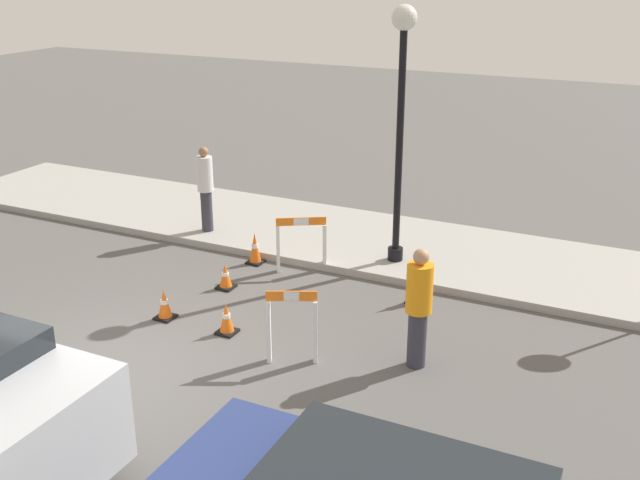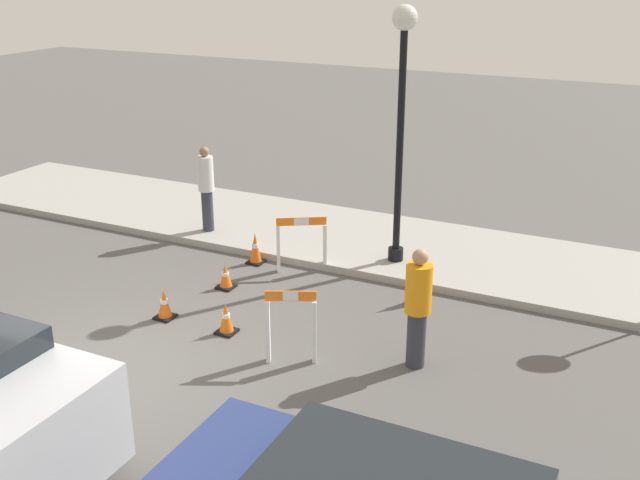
% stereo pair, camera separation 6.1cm
% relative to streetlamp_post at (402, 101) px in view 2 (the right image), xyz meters
% --- Properties ---
extents(ground_plane, '(60.00, 60.00, 0.00)m').
position_rel_streetlamp_post_xyz_m(ground_plane, '(-2.23, -5.29, -3.15)').
color(ground_plane, '#565451').
extents(sidewalk_slab, '(18.00, 3.26, 0.14)m').
position_rel_streetlamp_post_xyz_m(sidewalk_slab, '(-2.23, 0.83, -3.07)').
color(sidewalk_slab, '#9E9B93').
rests_on(sidewalk_slab, ground_plane).
extents(streetlamp_post, '(0.44, 0.44, 4.63)m').
position_rel_streetlamp_post_xyz_m(streetlamp_post, '(0.00, 0.00, 0.00)').
color(streetlamp_post, black).
rests_on(streetlamp_post, sidewalk_slab).
extents(barricade_0, '(0.72, 0.43, 1.12)m').
position_rel_streetlamp_post_xyz_m(barricade_0, '(-0.11, -3.98, -2.56)').
color(barricade_0, white).
rests_on(barricade_0, ground_plane).
extents(barricade_1, '(0.86, 0.59, 1.05)m').
position_rel_streetlamp_post_xyz_m(barricade_1, '(-1.51, -0.94, -2.57)').
color(barricade_1, white).
rests_on(barricade_1, ground_plane).
extents(traffic_cone_0, '(0.30, 0.30, 0.70)m').
position_rel_streetlamp_post_xyz_m(traffic_cone_0, '(0.86, -1.32, -2.81)').
color(traffic_cone_0, black).
rests_on(traffic_cone_0, ground_plane).
extents(traffic_cone_1, '(0.30, 0.30, 0.51)m').
position_rel_streetlamp_post_xyz_m(traffic_cone_1, '(-2.61, -3.66, -2.90)').
color(traffic_cone_1, black).
rests_on(traffic_cone_1, ground_plane).
extents(traffic_cone_2, '(0.30, 0.30, 0.51)m').
position_rel_streetlamp_post_xyz_m(traffic_cone_2, '(-1.43, -3.65, -2.90)').
color(traffic_cone_2, black).
rests_on(traffic_cone_2, ground_plane).
extents(traffic_cone_3, '(0.30, 0.30, 0.46)m').
position_rel_streetlamp_post_xyz_m(traffic_cone_3, '(-2.36, -2.23, -2.93)').
color(traffic_cone_3, black).
rests_on(traffic_cone_3, ground_plane).
extents(traffic_cone_4, '(0.30, 0.30, 0.62)m').
position_rel_streetlamp_post_xyz_m(traffic_cone_4, '(-2.47, -1.00, -2.85)').
color(traffic_cone_4, black).
rests_on(traffic_cone_4, ground_plane).
extents(person_worker, '(0.50, 0.50, 1.80)m').
position_rel_streetlamp_post_xyz_m(person_worker, '(1.55, -3.31, -2.18)').
color(person_worker, '#33333D').
rests_on(person_worker, ground_plane).
extents(person_pedestrian, '(0.43, 0.43, 1.78)m').
position_rel_streetlamp_post_xyz_m(person_pedestrian, '(-4.10, -0.18, -2.04)').
color(person_pedestrian, '#33333D').
rests_on(person_pedestrian, sidewalk_slab).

